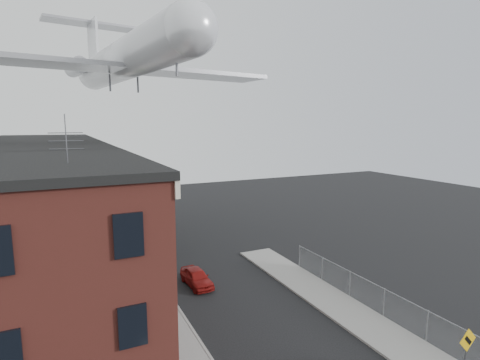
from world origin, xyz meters
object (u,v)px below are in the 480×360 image
(warning_sign, at_px, (467,348))
(street_tree, at_px, (119,207))
(car_near, at_px, (197,277))
(airplane, at_px, (124,60))
(utility_pole, at_px, (133,218))
(car_mid, at_px, (160,244))
(car_far, at_px, (135,215))

(warning_sign, height_order, street_tree, street_tree)
(car_near, distance_m, airplane, 20.60)
(warning_sign, height_order, utility_pole, utility_pole)
(warning_sign, distance_m, car_mid, 25.39)
(car_far, bearing_deg, utility_pole, -105.96)
(car_near, height_order, airplane, airplane)
(utility_pole, height_order, street_tree, utility_pole)
(car_far, bearing_deg, car_mid, -95.43)
(street_tree, distance_m, airplane, 14.30)
(airplane, bearing_deg, utility_pole, -98.39)
(warning_sign, relative_size, car_mid, 0.69)
(car_near, relative_size, car_mid, 0.92)
(car_near, xyz_separation_m, car_mid, (-0.56, 8.69, 0.03))
(car_near, bearing_deg, car_far, 88.14)
(warning_sign, relative_size, utility_pole, 0.31)
(utility_pole, height_order, car_mid, utility_pole)
(warning_sign, bearing_deg, car_mid, 108.28)
(warning_sign, relative_size, car_far, 0.68)
(street_tree, height_order, car_near, street_tree)
(car_near, distance_m, car_far, 21.28)
(utility_pole, relative_size, car_mid, 2.23)
(utility_pole, distance_m, car_far, 18.38)
(warning_sign, height_order, car_far, warning_sign)
(utility_pole, bearing_deg, airplane, 81.61)
(street_tree, bearing_deg, airplane, -68.72)
(car_mid, relative_size, car_far, 0.98)
(street_tree, distance_m, car_near, 14.27)
(warning_sign, distance_m, car_near, 17.13)
(car_mid, relative_size, airplane, 0.13)
(street_tree, bearing_deg, car_far, 69.75)
(warning_sign, bearing_deg, car_near, 115.67)
(utility_pole, distance_m, street_tree, 10.00)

